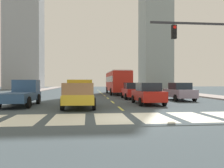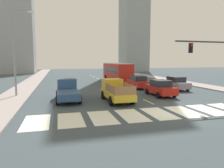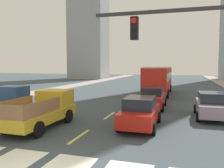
# 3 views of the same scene
# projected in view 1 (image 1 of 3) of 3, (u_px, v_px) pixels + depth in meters

# --- Properties ---
(ground_plane) EXTENTS (160.00, 160.00, 0.00)m
(ground_plane) POSITION_uv_depth(u_px,v_px,m) (132.00, 118.00, 11.32)
(ground_plane) COLOR #3B474E
(sidewalk_right) EXTENTS (3.13, 110.00, 0.15)m
(sidewalk_right) POSITION_uv_depth(u_px,v_px,m) (198.00, 95.00, 30.53)
(sidewalk_right) COLOR gray
(sidewalk_right) RESTS_ON ground
(sidewalk_left) EXTENTS (3.13, 110.00, 0.15)m
(sidewalk_left) POSITION_uv_depth(u_px,v_px,m) (3.00, 96.00, 27.90)
(sidewalk_left) COLOR gray
(sidewalk_left) RESTS_ON ground
(crosswalk_stripe_2) EXTENTS (1.61, 3.44, 0.01)m
(crosswalk_stripe_2) POSITION_uv_depth(u_px,v_px,m) (24.00, 119.00, 10.77)
(crosswalk_stripe_2) COLOR silver
(crosswalk_stripe_2) RESTS_ON ground
(crosswalk_stripe_3) EXTENTS (1.61, 3.44, 0.01)m
(crosswalk_stripe_3) POSITION_uv_depth(u_px,v_px,m) (68.00, 119.00, 10.99)
(crosswalk_stripe_3) COLOR silver
(crosswalk_stripe_3) RESTS_ON ground
(crosswalk_stripe_4) EXTENTS (1.61, 3.44, 0.01)m
(crosswalk_stripe_4) POSITION_uv_depth(u_px,v_px,m) (111.00, 118.00, 11.21)
(crosswalk_stripe_4) COLOR silver
(crosswalk_stripe_4) RESTS_ON ground
(crosswalk_stripe_5) EXTENTS (1.61, 3.44, 0.01)m
(crosswalk_stripe_5) POSITION_uv_depth(u_px,v_px,m) (153.00, 117.00, 11.43)
(crosswalk_stripe_5) COLOR silver
(crosswalk_stripe_5) RESTS_ON ground
(crosswalk_stripe_6) EXTENTS (1.61, 3.44, 0.01)m
(crosswalk_stripe_6) POSITION_uv_depth(u_px,v_px,m) (192.00, 117.00, 11.65)
(crosswalk_stripe_6) COLOR silver
(crosswalk_stripe_6) RESTS_ON ground
(lane_dash_0) EXTENTS (0.16, 2.40, 0.01)m
(lane_dash_0) POSITION_uv_depth(u_px,v_px,m) (121.00, 108.00, 15.29)
(lane_dash_0) COLOR #D2D34E
(lane_dash_0) RESTS_ON ground
(lane_dash_1) EXTENTS (0.16, 2.40, 0.01)m
(lane_dash_1) POSITION_uv_depth(u_px,v_px,m) (113.00, 102.00, 20.27)
(lane_dash_1) COLOR #D2D34E
(lane_dash_1) RESTS_ON ground
(lane_dash_2) EXTENTS (0.16, 2.40, 0.01)m
(lane_dash_2) POSITION_uv_depth(u_px,v_px,m) (108.00, 98.00, 25.24)
(lane_dash_2) COLOR #D2D34E
(lane_dash_2) RESTS_ON ground
(lane_dash_3) EXTENTS (0.16, 2.40, 0.01)m
(lane_dash_3) POSITION_uv_depth(u_px,v_px,m) (104.00, 95.00, 30.21)
(lane_dash_3) COLOR #D2D34E
(lane_dash_3) RESTS_ON ground
(lane_dash_4) EXTENTS (0.16, 2.40, 0.01)m
(lane_dash_4) POSITION_uv_depth(u_px,v_px,m) (102.00, 94.00, 35.18)
(lane_dash_4) COLOR #D2D34E
(lane_dash_4) RESTS_ON ground
(lane_dash_5) EXTENTS (0.16, 2.40, 0.01)m
(lane_dash_5) POSITION_uv_depth(u_px,v_px,m) (100.00, 92.00, 40.15)
(lane_dash_5) COLOR #D2D34E
(lane_dash_5) RESTS_ON ground
(lane_dash_6) EXTENTS (0.16, 2.40, 0.01)m
(lane_dash_6) POSITION_uv_depth(u_px,v_px,m) (99.00, 91.00, 45.13)
(lane_dash_6) COLOR #D2D34E
(lane_dash_6) RESTS_ON ground
(lane_dash_7) EXTENTS (0.16, 2.40, 0.01)m
(lane_dash_7) POSITION_uv_depth(u_px,v_px,m) (98.00, 90.00, 50.10)
(lane_dash_7) COLOR #D2D34E
(lane_dash_7) RESTS_ON ground
(pickup_stakebed) EXTENTS (2.18, 5.20, 1.96)m
(pickup_stakebed) POSITION_uv_depth(u_px,v_px,m) (79.00, 94.00, 16.27)
(pickup_stakebed) COLOR gold
(pickup_stakebed) RESTS_ON ground
(pickup_dark) EXTENTS (2.18, 5.20, 1.96)m
(pickup_dark) POSITION_uv_depth(u_px,v_px,m) (22.00, 93.00, 17.32)
(pickup_dark) COLOR #2B4D79
(pickup_dark) RESTS_ON ground
(city_bus) EXTENTS (2.72, 10.80, 3.32)m
(city_bus) POSITION_uv_depth(u_px,v_px,m) (117.00, 81.00, 33.24)
(city_bus) COLOR red
(city_bus) RESTS_ON ground
(sedan_near_left) EXTENTS (2.02, 4.40, 1.72)m
(sedan_near_left) POSITION_uv_depth(u_px,v_px,m) (148.00, 94.00, 18.14)
(sedan_near_left) COLOR red
(sedan_near_left) RESTS_ON ground
(sedan_near_right) EXTENTS (2.02, 4.40, 1.72)m
(sedan_near_right) POSITION_uv_depth(u_px,v_px,m) (132.00, 91.00, 24.24)
(sedan_near_right) COLOR red
(sedan_near_right) RESTS_ON ground
(sedan_far) EXTENTS (2.02, 4.40, 1.72)m
(sedan_far) POSITION_uv_depth(u_px,v_px,m) (179.00, 92.00, 22.17)
(sedan_far) COLOR gray
(sedan_far) RESTS_ON ground
(block_mid_left) EXTENTS (9.16, 7.45, 30.74)m
(block_mid_left) POSITION_uv_depth(u_px,v_px,m) (24.00, 31.00, 60.52)
(block_mid_left) COLOR #969CA2
(block_mid_left) RESTS_ON ground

